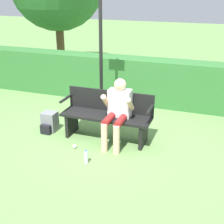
{
  "coord_description": "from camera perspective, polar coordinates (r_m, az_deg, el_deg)",
  "views": [
    {
      "loc": [
        1.86,
        -4.83,
        2.66
      ],
      "look_at": [
        0.15,
        -0.1,
        0.6
      ],
      "focal_mm": 50.0,
      "sensor_mm": 36.0,
      "label": 1
    }
  ],
  "objects": [
    {
      "name": "park_bench",
      "position": [
        5.68,
        -0.87,
        -0.54
      ],
      "size": [
        1.64,
        0.49,
        0.88
      ],
      "color": "black",
      "rests_on": "ground"
    },
    {
      "name": "water_bottle",
      "position": [
        5.04,
        -4.76,
        -8.18
      ],
      "size": [
        0.06,
        0.06,
        0.24
      ],
      "color": "silver",
      "rests_on": "ground"
    },
    {
      "name": "signpost",
      "position": [
        6.26,
        -2.09,
        12.62
      ],
      "size": [
        0.38,
        0.09,
        2.9
      ],
      "color": "black",
      "rests_on": "ground"
    },
    {
      "name": "hedge_back",
      "position": [
        7.51,
        4.71,
        5.75
      ],
      "size": [
        12.0,
        0.57,
        1.07
      ],
      "color": "#337033",
      "rests_on": "ground"
    },
    {
      "name": "person_seated",
      "position": [
        5.41,
        1.02,
        0.52
      ],
      "size": [
        0.53,
        0.66,
        1.17
      ],
      "color": "silver",
      "rests_on": "ground"
    },
    {
      "name": "ground_plane",
      "position": [
        5.82,
        -1.06,
        -4.93
      ],
      "size": [
        40.0,
        40.0,
        0.0
      ],
      "primitive_type": "plane",
      "color": "#668E4C"
    },
    {
      "name": "backpack",
      "position": [
        6.17,
        -11.37,
        -1.88
      ],
      "size": [
        0.27,
        0.33,
        0.38
      ],
      "color": "slate",
      "rests_on": "ground"
    },
    {
      "name": "litter_crumple",
      "position": [
        5.53,
        -6.86,
        -6.26
      ],
      "size": [
        0.07,
        0.07,
        0.07
      ],
      "color": "silver",
      "rests_on": "ground"
    }
  ]
}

